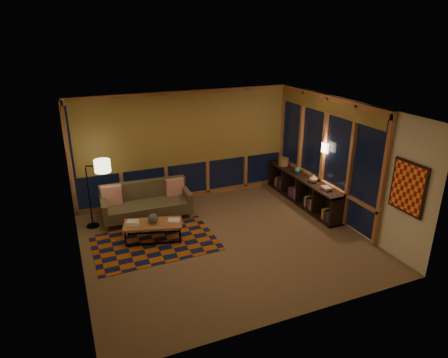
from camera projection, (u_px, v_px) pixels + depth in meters
name	position (u px, v px, depth m)	size (l,w,h in m)	color
floor	(225.00, 241.00, 8.13)	(5.50, 5.00, 0.01)	#896347
ceiling	(225.00, 109.00, 7.16)	(5.50, 5.00, 0.01)	white
walls	(225.00, 179.00, 7.64)	(5.51, 5.01, 2.70)	beige
window_wall_back	(186.00, 146.00, 9.73)	(5.30, 0.16, 2.60)	#B66C3F
window_wall_right	(322.00, 154.00, 9.12)	(0.16, 3.70, 2.60)	#B66C3F
wall_art	(408.00, 188.00, 6.99)	(0.06, 0.74, 0.94)	red
wall_sconce	(325.00, 148.00, 8.90)	(0.12, 0.18, 0.22)	#F7E4AE
sofa	(146.00, 202.00, 8.95)	(1.95, 0.79, 0.80)	brown
pillow_left	(112.00, 195.00, 8.80)	(0.44, 0.15, 0.44)	red
pillow_right	(175.00, 187.00, 9.28)	(0.41, 0.14, 0.41)	red
area_rug	(155.00, 243.00, 8.05)	(2.43, 1.62, 0.01)	#A74F12
coffee_table	(153.00, 232.00, 8.10)	(1.16, 0.53, 0.39)	#B66C3F
book_stack_a	(133.00, 223.00, 7.97)	(0.23, 0.18, 0.07)	white
book_stack_b	(174.00, 221.00, 8.07)	(0.26, 0.21, 0.05)	white
ceramic_pot	(153.00, 218.00, 8.01)	(0.20, 0.20, 0.20)	black
floor_lamp	(89.00, 194.00, 8.46)	(0.51, 0.33, 1.53)	black
bookshelf	(303.00, 190.00, 9.76)	(0.40, 2.76, 0.69)	black
basket	(283.00, 162.00, 10.39)	(0.26, 0.26, 0.20)	#97724B
teal_bowl	(297.00, 170.00, 9.86)	(0.15, 0.15, 0.15)	teal
vase	(313.00, 178.00, 9.26)	(0.19, 0.19, 0.20)	tan
shelf_book_stack	(326.00, 189.00, 8.85)	(0.15, 0.21, 0.06)	white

